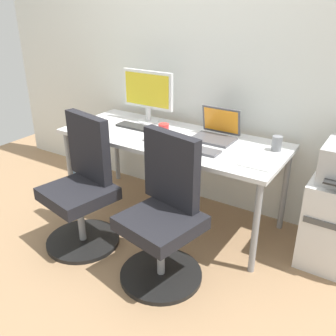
{
  "coord_description": "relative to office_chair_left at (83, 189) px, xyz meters",
  "views": [
    {
      "loc": [
        1.45,
        -2.31,
        1.69
      ],
      "look_at": [
        0.0,
        -0.05,
        0.46
      ],
      "focal_mm": 40.18,
      "sensor_mm": 36.0,
      "label": 1
    }
  ],
  "objects": [
    {
      "name": "ground_plane",
      "position": [
        0.36,
        0.62,
        -0.42
      ],
      "size": [
        5.28,
        5.28,
        0.0
      ],
      "primitive_type": "plane",
      "color": "#9E7A56"
    },
    {
      "name": "back_wall",
      "position": [
        0.36,
        1.06,
        0.88
      ],
      "size": [
        4.4,
        0.04,
        2.6
      ],
      "primitive_type": "cube",
      "color": "silver",
      "rests_on": "ground"
    },
    {
      "name": "desk",
      "position": [
        0.36,
        0.62,
        0.22
      ],
      "size": [
        1.76,
        0.72,
        0.7
      ],
      "color": "silver",
      "rests_on": "ground"
    },
    {
      "name": "office_chair_left",
      "position": [
        0.0,
        0.0,
        0.0
      ],
      "size": [
        0.54,
        0.54,
        0.94
      ],
      "color": "black",
      "rests_on": "ground"
    },
    {
      "name": "office_chair_right",
      "position": [
        0.7,
        0.0,
        0.0
      ],
      "size": [
        0.54,
        0.54,
        0.94
      ],
      "color": "black",
      "rests_on": "ground"
    },
    {
      "name": "water_bottle_on_floor",
      "position": [
        -0.64,
        0.5,
        -0.28
      ],
      "size": [
        0.09,
        0.09,
        0.31
      ],
      "color": "#8CBFF2",
      "rests_on": "ground"
    },
    {
      "name": "desktop_monitor",
      "position": [
        -0.01,
        0.84,
        0.53
      ],
      "size": [
        0.48,
        0.18,
        0.43
      ],
      "color": "silver",
      "rests_on": "desk"
    },
    {
      "name": "open_laptop",
      "position": [
        0.67,
        0.77,
        0.33
      ],
      "size": [
        0.31,
        0.26,
        0.23
      ],
      "color": "#4C4C51",
      "rests_on": "desk"
    },
    {
      "name": "keyboard_by_monitor",
      "position": [
        0.01,
        0.65,
        0.29
      ],
      "size": [
        0.34,
        0.12,
        0.02
      ],
      "primitive_type": "cube",
      "color": "#2D2D2D",
      "rests_on": "desk"
    },
    {
      "name": "keyboard_by_laptop",
      "position": [
        0.66,
        0.47,
        0.29
      ],
      "size": [
        0.34,
        0.12,
        0.02
      ],
      "primitive_type": "cube",
      "color": "#515156",
      "rests_on": "desk"
    },
    {
      "name": "mouse_by_monitor",
      "position": [
        0.24,
        0.47,
        0.29
      ],
      "size": [
        0.06,
        0.1,
        0.03
      ],
      "primitive_type": "ellipsoid",
      "color": "silver",
      "rests_on": "desk"
    },
    {
      "name": "mouse_by_laptop",
      "position": [
        0.72,
        0.35,
        0.29
      ],
      "size": [
        0.06,
        0.1,
        0.03
      ],
      "primitive_type": "ellipsoid",
      "color": "#2D2D2D",
      "rests_on": "desk"
    },
    {
      "name": "coffee_mug",
      "position": [
        0.3,
        0.61,
        0.32
      ],
      "size": [
        0.08,
        0.08,
        0.09
      ],
      "primitive_type": "cylinder",
      "color": "red",
      "rests_on": "desk"
    },
    {
      "name": "pen_cup",
      "position": [
        1.13,
        0.77,
        0.33
      ],
      "size": [
        0.07,
        0.07,
        0.1
      ],
      "primitive_type": "cylinder",
      "color": "slate",
      "rests_on": "desk"
    },
    {
      "name": "notebook",
      "position": [
        -0.38,
        0.43,
        0.29
      ],
      "size": [
        0.21,
        0.15,
        0.03
      ],
      "primitive_type": "cube",
      "color": "green",
      "rests_on": "desk"
    },
    {
      "name": "paper_pile",
      "position": [
        1.11,
        0.54,
        0.28
      ],
      "size": [
        0.21,
        0.3,
        0.01
      ],
      "primitive_type": "cube",
      "color": "white",
      "rests_on": "desk"
    }
  ]
}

